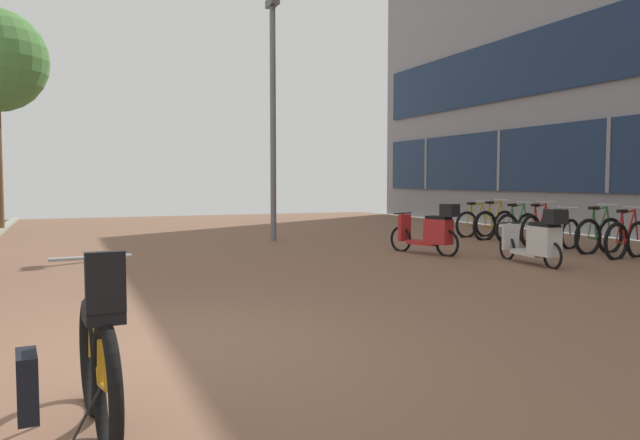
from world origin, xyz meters
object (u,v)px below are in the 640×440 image
object	(u,v)px
scooter_mid	(432,231)
bicycle_rack_06	(495,225)
bicycle_rack_02	(599,236)
scooter_near	(538,240)
lamp_post	(273,108)
bicycle_rack_04	(540,230)
bicycle_rack_01	(627,240)
bicycle_rack_05	(517,228)
bicycle_foreground	(93,365)
bicycle_rack_07	(476,224)
bicycle_rack_03	(562,234)

from	to	relation	value
scooter_mid	bicycle_rack_06	bearing A→B (deg)	32.66
bicycle_rack_02	scooter_mid	size ratio (longest dim) A/B	0.86
scooter_near	scooter_mid	distance (m)	2.19
lamp_post	bicycle_rack_04	bearing A→B (deg)	-34.33
bicycle_rack_01	bicycle_rack_05	bearing A→B (deg)	88.24
scooter_near	bicycle_foreground	bearing A→B (deg)	-148.62
bicycle_rack_05	bicycle_foreground	bearing A→B (deg)	-141.38
lamp_post	scooter_near	bearing A→B (deg)	-64.85
bicycle_rack_01	bicycle_foreground	bearing A→B (deg)	-154.32
bicycle_rack_02	scooter_mid	xyz separation A→B (m)	(-3.20, 1.12, 0.11)
scooter_mid	lamp_post	xyz separation A→B (m)	(-1.96, 3.90, 2.73)
bicycle_rack_06	bicycle_rack_07	xyz separation A→B (m)	(0.04, 0.78, -0.02)
bicycle_rack_02	bicycle_rack_04	size ratio (longest dim) A/B	0.99
bicycle_rack_03	bicycle_rack_07	size ratio (longest dim) A/B	0.96
bicycle_rack_01	lamp_post	bearing A→B (deg)	130.87
bicycle_rack_02	bicycle_rack_03	size ratio (longest dim) A/B	1.08
bicycle_rack_05	bicycle_rack_07	size ratio (longest dim) A/B	1.02
bicycle_rack_01	scooter_mid	xyz separation A→B (m)	(-3.06, 1.90, 0.11)
bicycle_rack_04	lamp_post	distance (m)	6.77
bicycle_rack_01	bicycle_rack_06	xyz separation A→B (m)	(0.06, 3.90, 0.01)
bicycle_rack_02	bicycle_rack_04	xyz separation A→B (m)	(-0.09, 1.56, 0.00)
bicycle_rack_01	bicycle_rack_02	size ratio (longest dim) A/B	1.01
bicycle_rack_02	bicycle_rack_06	bearing A→B (deg)	91.49
bicycle_rack_03	scooter_mid	bearing A→B (deg)	173.52
bicycle_rack_01	bicycle_rack_05	size ratio (longest dim) A/B	1.02
bicycle_foreground	scooter_mid	xyz separation A→B (m)	(6.50, 6.49, 0.06)
bicycle_rack_01	bicycle_rack_04	xyz separation A→B (m)	(0.05, 2.34, 0.01)
bicycle_rack_06	bicycle_rack_07	world-z (taller)	bicycle_rack_06
scooter_near	bicycle_rack_05	bearing A→B (deg)	54.31
bicycle_rack_07	bicycle_foreground	bearing A→B (deg)	-136.17
bicycle_rack_01	bicycle_rack_04	bearing A→B (deg)	88.69
bicycle_rack_01	bicycle_rack_07	bearing A→B (deg)	88.79
bicycle_rack_05	lamp_post	distance (m)	6.44
lamp_post	bicycle_rack_06	bearing A→B (deg)	-20.57
bicycle_rack_02	scooter_near	size ratio (longest dim) A/B	0.79
bicycle_rack_02	bicycle_rack_04	world-z (taller)	bicycle_rack_04
bicycle_foreground	bicycle_rack_05	world-z (taller)	bicycle_foreground
bicycle_foreground	scooter_near	size ratio (longest dim) A/B	0.83
bicycle_rack_05	bicycle_rack_04	bearing A→B (deg)	-93.12
bicycle_rack_03	bicycle_rack_04	world-z (taller)	bicycle_rack_04
bicycle_foreground	bicycle_rack_03	size ratio (longest dim) A/B	1.14
bicycle_foreground	bicycle_rack_02	world-z (taller)	bicycle_foreground
bicycle_rack_05	bicycle_rack_06	xyz separation A→B (m)	(-0.04, 0.78, 0.01)
bicycle_foreground	bicycle_rack_02	distance (m)	11.09
bicycle_rack_02	scooter_near	xyz separation A→B (m)	(-2.37, -0.91, 0.09)
bicycle_rack_04	bicycle_foreground	bearing A→B (deg)	-144.20
lamp_post	bicycle_rack_01	bearing A→B (deg)	-49.13
scooter_near	bicycle_rack_06	bearing A→B (deg)	60.31
bicycle_foreground	scooter_near	distance (m)	8.58
bicycle_rack_06	bicycle_rack_07	bearing A→B (deg)	87.09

